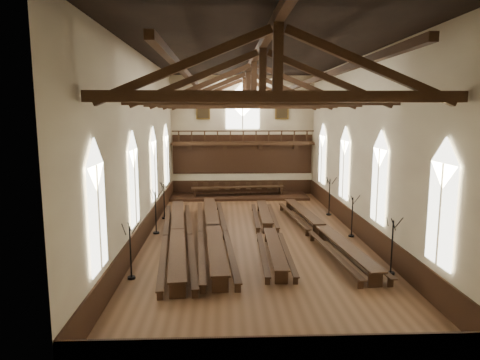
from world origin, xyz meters
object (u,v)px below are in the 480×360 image
at_px(refectory_row_a, 177,233).
at_px(dais, 238,196).
at_px(candelabrum_left_far, 164,208).
at_px(candelabrum_right_far, 329,204).
at_px(candelabrum_left_mid, 156,220).
at_px(refectory_row_b, 213,229).
at_px(candelabrum_right_near, 391,257).
at_px(refectory_row_d, 320,228).
at_px(candelabrum_left_near, 131,262).
at_px(candelabrum_right_mid, 352,224).
at_px(high_table, 238,188).
at_px(refectory_row_c, 269,229).

height_order(refectory_row_a, dais, refectory_row_a).
xyz_separation_m(candelabrum_left_far, candelabrum_right_far, (11.10, 0.54, 0.05)).
bearing_deg(candelabrum_left_mid, candelabrum_left_far, 90.00).
bearing_deg(candelabrum_left_mid, refectory_row_b, -20.39).
xyz_separation_m(refectory_row_a, candelabrum_right_near, (9.70, -4.90, 0.19)).
xyz_separation_m(refectory_row_a, refectory_row_b, (1.89, 0.63, 0.03)).
bearing_deg(dais, refectory_row_a, -106.73).
height_order(refectory_row_a, refectory_row_d, refectory_row_a).
bearing_deg(candelabrum_left_far, candelabrum_left_near, -90.00).
bearing_deg(candelabrum_left_near, candelabrum_right_mid, 27.41).
relative_size(high_table, candelabrum_left_near, 3.18).
bearing_deg(candelabrum_right_far, candelabrum_left_mid, -159.67).
bearing_deg(candelabrum_left_near, candelabrum_right_near, 0.31).
xyz_separation_m(refectory_row_c, candelabrum_left_near, (-6.43, -5.79, 0.23)).
distance_m(refectory_row_c, candelabrum_right_mid, 4.68).
height_order(refectory_row_c, high_table, high_table).
bearing_deg(candelabrum_left_near, refectory_row_a, 74.25).
relative_size(refectory_row_b, dais, 1.33).
bearing_deg(dais, candelabrum_right_mid, -62.55).
relative_size(refectory_row_d, candelabrum_right_near, 5.77).
bearing_deg(refectory_row_b, refectory_row_d, -0.12).
xyz_separation_m(candelabrum_left_near, candelabrum_right_far, (11.10, 10.93, 0.06)).
xyz_separation_m(candelabrum_left_far, candelabrum_right_mid, (11.10, -4.63, -0.02)).
xyz_separation_m(refectory_row_a, candelabrum_left_mid, (-1.40, 1.86, 0.22)).
relative_size(refectory_row_b, refectory_row_c, 1.09).
xyz_separation_m(refectory_row_a, refectory_row_c, (5.03, 0.83, -0.07)).
bearing_deg(candelabrum_right_mid, refectory_row_c, 179.55).
distance_m(refectory_row_d, candelabrum_left_far, 10.46).
bearing_deg(candelabrum_left_far, high_table, 53.54).
bearing_deg(candelabrum_left_mid, candelabrum_right_near, -31.33).
distance_m(dais, high_table, 0.71).
distance_m(refectory_row_d, candelabrum_right_far, 5.65).
bearing_deg(high_table, candelabrum_left_far, -126.46).
height_order(candelabrum_left_near, candelabrum_right_far, candelabrum_right_far).
bearing_deg(dais, candelabrum_left_far, -126.46).
bearing_deg(dais, candelabrum_left_mid, -115.97).
distance_m(refectory_row_d, dais, 12.45).
xyz_separation_m(refectory_row_c, candelabrum_right_mid, (4.67, -0.04, 0.22)).
distance_m(candelabrum_left_near, candelabrum_right_far, 15.58).
height_order(refectory_row_d, candelabrum_left_near, candelabrum_left_near).
bearing_deg(candelabrum_right_mid, refectory_row_d, -174.41).
height_order(high_table, candelabrum_left_mid, candelabrum_left_mid).
bearing_deg(high_table, candelabrum_left_near, -106.45).
xyz_separation_m(candelabrum_left_far, candelabrum_right_near, (11.10, -10.33, 0.02)).
bearing_deg(candelabrum_left_far, refectory_row_a, -75.55).
relative_size(refectory_row_b, candelabrum_left_near, 6.25).
distance_m(refectory_row_d, candelabrum_left_near, 10.84).
distance_m(refectory_row_b, candelabrum_right_far, 9.46).
relative_size(refectory_row_a, refectory_row_b, 0.98).
distance_m(candelabrum_left_mid, candelabrum_right_mid, 11.15).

